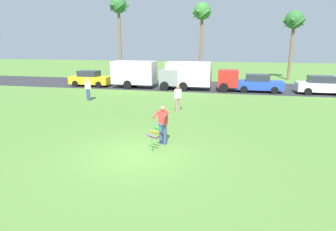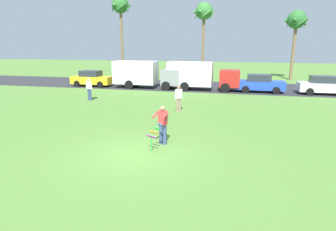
{
  "view_description": "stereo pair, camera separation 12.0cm",
  "coord_description": "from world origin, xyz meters",
  "px_view_note": "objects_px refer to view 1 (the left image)",
  "views": [
    {
      "loc": [
        3.48,
        -10.01,
        4.3
      ],
      "look_at": [
        0.75,
        2.35,
        1.05
      ],
      "focal_mm": 30.04,
      "sensor_mm": 36.0,
      "label": 1
    },
    {
      "loc": [
        3.6,
        -9.98,
        4.3
      ],
      "look_at": [
        0.75,
        2.35,
        1.05
      ],
      "focal_mm": 30.04,
      "sensor_mm": 36.0,
      "label": 2
    }
  ],
  "objects_px": {
    "parked_car_yellow": "(90,79)",
    "palm_tree_left_near": "(119,9)",
    "parked_truck_red_cab": "(197,75)",
    "parked_car_white": "(322,85)",
    "person_kite_flyer": "(163,123)",
    "kite_held": "(155,133)",
    "palm_tree_centre_far": "(294,23)",
    "parked_truck_grey_van": "(142,74)",
    "parked_car_blue": "(258,84)",
    "person_walker_far": "(88,89)",
    "palm_tree_right_near": "(202,15)",
    "person_walker_near": "(178,98)"
  },
  "relations": [
    {
      "from": "parked_car_yellow",
      "to": "palm_tree_left_near",
      "type": "height_order",
      "value": "palm_tree_left_near"
    },
    {
      "from": "parked_truck_red_cab",
      "to": "parked_car_white",
      "type": "height_order",
      "value": "parked_truck_red_cab"
    },
    {
      "from": "person_kite_flyer",
      "to": "parked_truck_red_cab",
      "type": "bearing_deg",
      "value": 91.16
    },
    {
      "from": "person_kite_flyer",
      "to": "kite_held",
      "type": "bearing_deg",
      "value": -101.52
    },
    {
      "from": "palm_tree_centre_far",
      "to": "parked_car_yellow",
      "type": "bearing_deg",
      "value": -154.43
    },
    {
      "from": "parked_truck_red_cab",
      "to": "palm_tree_centre_far",
      "type": "distance_m",
      "value": 15.13
    },
    {
      "from": "parked_car_yellow",
      "to": "parked_truck_grey_van",
      "type": "bearing_deg",
      "value": -0.01
    },
    {
      "from": "kite_held",
      "to": "palm_tree_centre_far",
      "type": "distance_m",
      "value": 28.57
    },
    {
      "from": "kite_held",
      "to": "parked_truck_grey_van",
      "type": "height_order",
      "value": "parked_truck_grey_van"
    },
    {
      "from": "palm_tree_centre_far",
      "to": "parked_car_blue",
      "type": "bearing_deg",
      "value": -113.61
    },
    {
      "from": "parked_car_blue",
      "to": "palm_tree_left_near",
      "type": "distance_m",
      "value": 20.97
    },
    {
      "from": "person_walker_far",
      "to": "kite_held",
      "type": "bearing_deg",
      "value": -49.37
    },
    {
      "from": "person_kite_flyer",
      "to": "palm_tree_right_near",
      "type": "bearing_deg",
      "value": 92.44
    },
    {
      "from": "parked_car_blue",
      "to": "person_walker_far",
      "type": "height_order",
      "value": "person_walker_far"
    },
    {
      "from": "person_walker_far",
      "to": "parked_truck_grey_van",
      "type": "bearing_deg",
      "value": 72.92
    },
    {
      "from": "parked_car_blue",
      "to": "palm_tree_left_near",
      "type": "height_order",
      "value": "palm_tree_left_near"
    },
    {
      "from": "palm_tree_left_near",
      "to": "parked_car_yellow",
      "type": "bearing_deg",
      "value": -87.88
    },
    {
      "from": "parked_car_white",
      "to": "person_walker_near",
      "type": "xyz_separation_m",
      "value": [
        -11.04,
        -9.22,
        0.16
      ]
    },
    {
      "from": "parked_car_yellow",
      "to": "palm_tree_left_near",
      "type": "xyz_separation_m",
      "value": [
        -0.35,
        9.43,
        7.83
      ]
    },
    {
      "from": "palm_tree_right_near",
      "to": "person_walker_near",
      "type": "distance_m",
      "value": 20.69
    },
    {
      "from": "parked_car_white",
      "to": "palm_tree_right_near",
      "type": "bearing_deg",
      "value": 138.57
    },
    {
      "from": "person_walker_near",
      "to": "person_walker_far",
      "type": "distance_m",
      "value": 7.78
    },
    {
      "from": "parked_car_yellow",
      "to": "parked_car_blue",
      "type": "height_order",
      "value": "same"
    },
    {
      "from": "parked_car_yellow",
      "to": "palm_tree_right_near",
      "type": "height_order",
      "value": "palm_tree_right_near"
    },
    {
      "from": "person_walker_near",
      "to": "parked_car_yellow",
      "type": "bearing_deg",
      "value": 139.84
    },
    {
      "from": "parked_car_blue",
      "to": "palm_tree_left_near",
      "type": "relative_size",
      "value": 0.41
    },
    {
      "from": "person_kite_flyer",
      "to": "palm_tree_centre_far",
      "type": "height_order",
      "value": "palm_tree_centre_far"
    },
    {
      "from": "person_kite_flyer",
      "to": "parked_truck_grey_van",
      "type": "distance_m",
      "value": 16.35
    },
    {
      "from": "parked_car_blue",
      "to": "person_walker_far",
      "type": "xyz_separation_m",
      "value": [
        -13.19,
        -7.02,
        0.16
      ]
    },
    {
      "from": "kite_held",
      "to": "palm_tree_left_near",
      "type": "height_order",
      "value": "palm_tree_left_near"
    },
    {
      "from": "parked_car_blue",
      "to": "parked_car_white",
      "type": "height_order",
      "value": "same"
    },
    {
      "from": "kite_held",
      "to": "person_walker_far",
      "type": "xyz_separation_m",
      "value": [
        -7.77,
        9.05,
        0.2
      ]
    },
    {
      "from": "parked_truck_red_cab",
      "to": "palm_tree_right_near",
      "type": "xyz_separation_m",
      "value": [
        -0.78,
        10.29,
        6.36
      ]
    },
    {
      "from": "parked_truck_grey_van",
      "to": "palm_tree_right_near",
      "type": "distance_m",
      "value": 12.97
    },
    {
      "from": "person_kite_flyer",
      "to": "palm_tree_centre_far",
      "type": "xyz_separation_m",
      "value": [
        9.67,
        25.38,
        5.72
      ]
    },
    {
      "from": "palm_tree_right_near",
      "to": "person_walker_far",
      "type": "relative_size",
      "value": 5.35
    },
    {
      "from": "parked_truck_grey_van",
      "to": "person_walker_near",
      "type": "relative_size",
      "value": 3.9
    },
    {
      "from": "palm_tree_right_near",
      "to": "person_walker_near",
      "type": "xyz_separation_m",
      "value": [
        0.62,
        -19.51,
        -6.84
      ]
    },
    {
      "from": "person_walker_far",
      "to": "person_walker_near",
      "type": "bearing_deg",
      "value": -16.44
    },
    {
      "from": "palm_tree_left_near",
      "to": "person_walker_far",
      "type": "height_order",
      "value": "palm_tree_left_near"
    },
    {
      "from": "person_walker_near",
      "to": "person_walker_far",
      "type": "bearing_deg",
      "value": 163.56
    },
    {
      "from": "parked_truck_grey_van",
      "to": "palm_tree_right_near",
      "type": "relative_size",
      "value": 0.73
    },
    {
      "from": "parked_truck_grey_van",
      "to": "parked_car_blue",
      "type": "bearing_deg",
      "value": 0.0
    },
    {
      "from": "parked_car_blue",
      "to": "person_walker_near",
      "type": "distance_m",
      "value": 10.86
    },
    {
      "from": "parked_car_yellow",
      "to": "person_walker_far",
      "type": "height_order",
      "value": "person_walker_far"
    },
    {
      "from": "parked_truck_grey_van",
      "to": "parked_car_blue",
      "type": "height_order",
      "value": "parked_truck_grey_van"
    },
    {
      "from": "palm_tree_centre_far",
      "to": "person_walker_far",
      "type": "distance_m",
      "value": 25.2
    },
    {
      "from": "parked_car_yellow",
      "to": "parked_car_blue",
      "type": "bearing_deg",
      "value": -0.0
    },
    {
      "from": "palm_tree_right_near",
      "to": "person_walker_far",
      "type": "height_order",
      "value": "palm_tree_right_near"
    },
    {
      "from": "parked_car_yellow",
      "to": "parked_truck_red_cab",
      "type": "bearing_deg",
      "value": -0.0
    }
  ]
}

